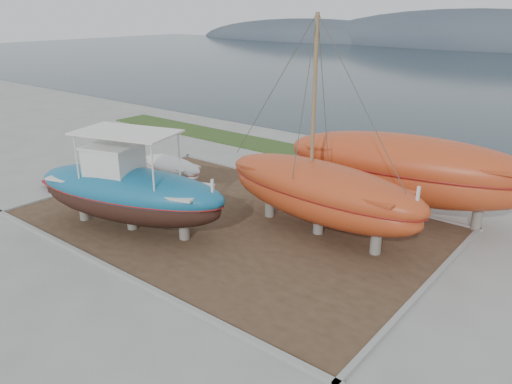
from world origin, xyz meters
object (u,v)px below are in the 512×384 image
Objects in this scene: orange_bare_hull at (405,177)px; orange_sailboat at (323,131)px; white_dinghy at (172,170)px; red_trailer at (57,185)px; blue_caique at (128,181)px.

orange_sailboat is at bearing -124.44° from orange_bare_hull.
white_dinghy is at bearing -179.54° from orange_sailboat.
red_trailer is (-16.10, -8.00, -1.73)m from orange_bare_hull.
orange_sailboat is (9.87, -0.59, 3.79)m from white_dinghy.
red_trailer is at bearing -162.83° from orange_bare_hull.
orange_bare_hull is at bearing 68.69° from orange_sailboat.
blue_caique is at bearing -143.23° from orange_bare_hull.
white_dinghy is 6.20m from red_trailer.
blue_caique is at bearing -140.62° from orange_sailboat.
red_trailer is (-4.29, -4.45, -0.57)m from white_dinghy.
blue_caique reaches higher than orange_bare_hull.
blue_caique is 12.29m from orange_bare_hull.
white_dinghy is 0.47× the size of orange_sailboat.
orange_sailboat is 3.99× the size of red_trailer.
blue_caique is 2.00× the size of white_dinghy.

